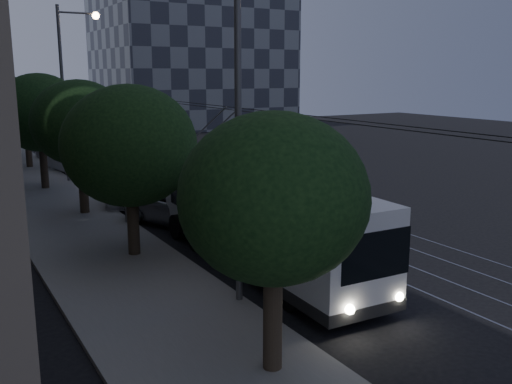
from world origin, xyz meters
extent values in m
plane|color=black|center=(0.00, 0.00, 0.00)|extent=(120.00, 120.00, 0.00)
cube|color=gray|center=(-7.50, 20.00, 0.07)|extent=(5.00, 90.00, 0.15)
cube|color=#94949C|center=(0.28, 20.00, 0.01)|extent=(0.08, 90.00, 0.02)
cube|color=#94949C|center=(1.72, 20.00, 0.01)|extent=(0.08, 90.00, 0.02)
cube|color=#94949C|center=(3.28, 20.00, 0.01)|extent=(0.08, 90.00, 0.02)
cube|color=#94949C|center=(4.72, 20.00, 0.01)|extent=(0.08, 90.00, 0.02)
cylinder|color=black|center=(-3.85, 20.00, 5.60)|extent=(0.02, 90.00, 0.02)
cylinder|color=black|center=(-3.15, 20.00, 5.60)|extent=(0.02, 90.00, 0.02)
cylinder|color=#535355|center=(-5.30, 10.00, 3.00)|extent=(0.14, 0.14, 6.00)
cylinder|color=#535355|center=(-5.30, 30.00, 3.00)|extent=(0.14, 0.14, 6.00)
cylinder|color=#535355|center=(-5.30, 50.00, 3.00)|extent=(0.14, 0.14, 6.00)
cube|color=#343742|center=(18.00, 55.00, 12.00)|extent=(22.00, 18.00, 24.00)
cube|color=silver|center=(-2.90, 2.22, 1.81)|extent=(2.98, 12.32, 2.91)
cube|color=black|center=(-2.90, 2.22, 0.51)|extent=(3.02, 12.37, 0.36)
cube|color=black|center=(-2.90, 2.73, 1.94)|extent=(2.96, 9.78, 1.07)
cube|color=black|center=(-2.90, -3.87, 2.09)|extent=(2.30, 0.15, 1.33)
cube|color=black|center=(-2.90, 8.31, 2.04)|extent=(2.10, 0.15, 1.02)
cube|color=#23D733|center=(-2.90, -3.87, 3.01)|extent=(1.63, 0.11, 0.33)
cube|color=#9A9A9D|center=(-2.90, 5.28, 3.52)|extent=(2.27, 2.31, 0.51)
sphere|color=white|center=(-3.77, -3.92, 0.77)|extent=(0.27, 0.27, 0.27)
sphere|color=white|center=(-2.03, -3.92, 0.77)|extent=(0.27, 0.27, 0.27)
cylinder|color=#535355|center=(-3.21, 6.35, 4.48)|extent=(0.06, 4.62, 2.29)
cylinder|color=#535355|center=(-2.59, 6.35, 4.48)|extent=(0.06, 4.62, 2.29)
cylinder|color=black|center=(-4.15, -1.70, 0.51)|extent=(0.31, 1.02, 1.02)
cylinder|color=black|center=(-1.65, -1.70, 0.51)|extent=(0.31, 1.02, 1.02)
cylinder|color=black|center=(-4.15, 4.91, 0.51)|extent=(0.31, 1.02, 1.02)
cylinder|color=black|center=(-1.65, 4.91, 0.51)|extent=(0.31, 1.02, 1.02)
cylinder|color=black|center=(-4.15, 6.87, 0.51)|extent=(0.31, 1.02, 1.02)
cylinder|color=black|center=(-1.65, 6.87, 0.51)|extent=(0.31, 1.02, 1.02)
imported|color=gray|center=(-2.82, 8.56, 0.87)|extent=(5.17, 6.91, 1.74)
imported|color=silver|center=(-4.30, 14.10, 0.69)|extent=(2.69, 4.36, 1.39)
imported|color=#BCBBC0|center=(-3.47, 24.00, 0.75)|extent=(2.17, 5.22, 1.51)
imported|color=#B6B5BA|center=(-4.30, 25.76, 0.76)|extent=(2.34, 4.80, 1.51)
imported|color=white|center=(-4.18, 32.33, 0.70)|extent=(2.36, 4.36, 1.41)
cylinder|color=#2C2218|center=(-6.50, -4.49, 1.29)|extent=(0.44, 0.44, 2.58)
ellipsoid|color=black|center=(-6.50, -4.49, 4.16)|extent=(4.21, 4.21, 3.79)
cylinder|color=#2C2218|center=(-6.51, 5.34, 1.19)|extent=(0.44, 0.44, 2.39)
ellipsoid|color=black|center=(-6.51, 5.34, 4.24)|extent=(4.93, 4.93, 4.44)
cylinder|color=#2C2218|center=(-6.50, 12.86, 1.41)|extent=(0.44, 0.44, 2.81)
ellipsoid|color=black|center=(-6.50, 12.86, 4.51)|extent=(4.52, 4.52, 4.07)
cylinder|color=#2C2218|center=(-7.00, 20.17, 1.35)|extent=(0.44, 0.44, 2.70)
ellipsoid|color=black|center=(-7.00, 20.17, 4.58)|extent=(5.01, 5.01, 4.51)
cylinder|color=#2C2218|center=(-6.50, 28.90, 1.26)|extent=(0.44, 0.44, 2.52)
ellipsoid|color=black|center=(-6.50, 28.90, 3.97)|extent=(3.87, 3.87, 3.49)
cylinder|color=#2C2218|center=(-7.00, 35.61, 1.25)|extent=(0.44, 0.44, 2.50)
ellipsoid|color=black|center=(-7.00, 35.61, 4.40)|extent=(5.07, 5.07, 4.56)
cylinder|color=#535355|center=(-5.21, -0.53, 5.16)|extent=(0.20, 0.20, 10.32)
cylinder|color=#535355|center=(-5.27, 21.88, 5.41)|extent=(0.20, 0.20, 10.83)
cylinder|color=#535355|center=(-4.08, 21.88, 10.39)|extent=(2.38, 0.12, 0.12)
sphere|color=#FFC48C|center=(-3.00, 21.88, 10.28)|extent=(0.44, 0.44, 0.44)
camera|label=1|loc=(-12.91, -14.72, 6.82)|focal=40.00mm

